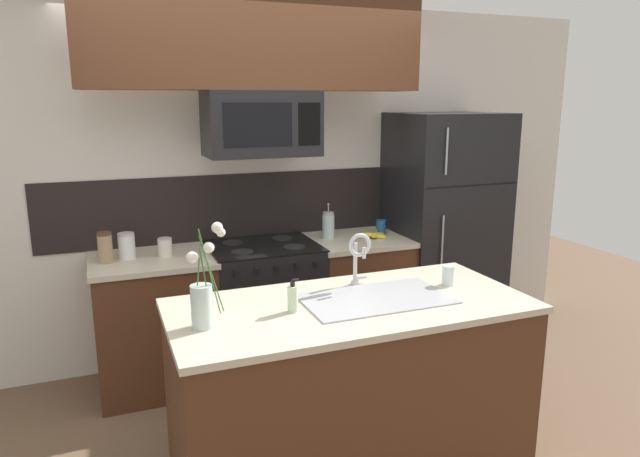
# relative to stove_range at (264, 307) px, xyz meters

# --- Properties ---
(ground_plane) EXTENTS (10.00, 10.00, 0.00)m
(ground_plane) POSITION_rel_stove_range_xyz_m (-0.00, -0.90, -0.46)
(ground_plane) COLOR brown
(rear_partition) EXTENTS (5.20, 0.10, 2.60)m
(rear_partition) POSITION_rel_stove_range_xyz_m (0.30, 0.38, 0.84)
(rear_partition) COLOR silver
(rear_partition) RESTS_ON ground
(splash_band) EXTENTS (2.97, 0.01, 0.48)m
(splash_band) POSITION_rel_stove_range_xyz_m (-0.00, 0.32, 0.69)
(splash_band) COLOR black
(splash_band) RESTS_ON rear_partition
(back_counter_left) EXTENTS (0.78, 0.65, 0.91)m
(back_counter_left) POSITION_rel_stove_range_xyz_m (-0.76, 0.00, -0.01)
(back_counter_left) COLOR #4C2B19
(back_counter_left) RESTS_ON ground
(back_counter_right) EXTENTS (0.73, 0.65, 0.91)m
(back_counter_right) POSITION_rel_stove_range_xyz_m (0.73, 0.00, -0.01)
(back_counter_right) COLOR #4C2B19
(back_counter_right) RESTS_ON ground
(stove_range) EXTENTS (0.76, 0.64, 0.93)m
(stove_range) POSITION_rel_stove_range_xyz_m (0.00, 0.00, 0.00)
(stove_range) COLOR black
(stove_range) RESTS_ON ground
(microwave) EXTENTS (0.74, 0.40, 0.43)m
(microwave) POSITION_rel_stove_range_xyz_m (0.00, -0.02, 1.30)
(microwave) COLOR black
(upper_cabinet_band) EXTENTS (2.21, 0.34, 0.60)m
(upper_cabinet_band) POSITION_rel_stove_range_xyz_m (-0.03, -0.05, 1.82)
(upper_cabinet_band) COLOR #4C2B19
(refrigerator) EXTENTS (0.81, 0.74, 1.82)m
(refrigerator) POSITION_rel_stove_range_xyz_m (1.48, 0.02, 0.45)
(refrigerator) COLOR black
(refrigerator) RESTS_ON ground
(storage_jar_tall) EXTENTS (0.09, 0.09, 0.20)m
(storage_jar_tall) POSITION_rel_stove_range_xyz_m (-1.03, -0.02, 0.55)
(storage_jar_tall) COLOR #997F5B
(storage_jar_tall) RESTS_ON back_counter_left
(storage_jar_medium) EXTENTS (0.11, 0.11, 0.17)m
(storage_jar_medium) POSITION_rel_stove_range_xyz_m (-0.90, 0.03, 0.53)
(storage_jar_medium) COLOR silver
(storage_jar_medium) RESTS_ON back_counter_left
(storage_jar_short) EXTENTS (0.09, 0.09, 0.12)m
(storage_jar_short) POSITION_rel_stove_range_xyz_m (-0.67, 0.01, 0.51)
(storage_jar_short) COLOR silver
(storage_jar_short) RESTS_ON back_counter_left
(banana_bunch) EXTENTS (0.19, 0.13, 0.08)m
(banana_bunch) POSITION_rel_stove_range_xyz_m (0.85, -0.06, 0.47)
(banana_bunch) COLOR yellow
(banana_bunch) RESTS_ON back_counter_right
(french_press) EXTENTS (0.09, 0.09, 0.27)m
(french_press) POSITION_rel_stove_range_xyz_m (0.52, 0.06, 0.55)
(french_press) COLOR silver
(french_press) RESTS_ON back_counter_right
(coffee_tin) EXTENTS (0.08, 0.08, 0.11)m
(coffee_tin) POSITION_rel_stove_range_xyz_m (0.95, 0.05, 0.50)
(coffee_tin) COLOR #1E5184
(coffee_tin) RESTS_ON back_counter_right
(island_counter) EXTENTS (1.84, 0.85, 0.91)m
(island_counter) POSITION_rel_stove_range_xyz_m (0.11, -1.25, -0.01)
(island_counter) COLOR #4C2B19
(island_counter) RESTS_ON ground
(kitchen_sink) EXTENTS (0.76, 0.44, 0.16)m
(kitchen_sink) POSITION_rel_stove_range_xyz_m (0.25, -1.25, 0.38)
(kitchen_sink) COLOR #ADAFB5
(kitchen_sink) RESTS_ON island_counter
(sink_faucet) EXTENTS (0.14, 0.14, 0.31)m
(sink_faucet) POSITION_rel_stove_range_xyz_m (0.25, -1.03, 0.65)
(sink_faucet) COLOR #B7BABF
(sink_faucet) RESTS_ON island_counter
(dish_soap_bottle) EXTENTS (0.06, 0.05, 0.16)m
(dish_soap_bottle) POSITION_rel_stove_range_xyz_m (-0.21, -1.26, 0.52)
(dish_soap_bottle) COLOR beige
(dish_soap_bottle) RESTS_ON island_counter
(drinking_glass) EXTENTS (0.07, 0.07, 0.11)m
(drinking_glass) POSITION_rel_stove_range_xyz_m (0.73, -1.19, 0.50)
(drinking_glass) COLOR silver
(drinking_glass) RESTS_ON island_counter
(flower_vase) EXTENTS (0.18, 0.10, 0.49)m
(flower_vase) POSITION_rel_stove_range_xyz_m (-0.65, -1.30, 0.58)
(flower_vase) COLOR silver
(flower_vase) RESTS_ON island_counter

